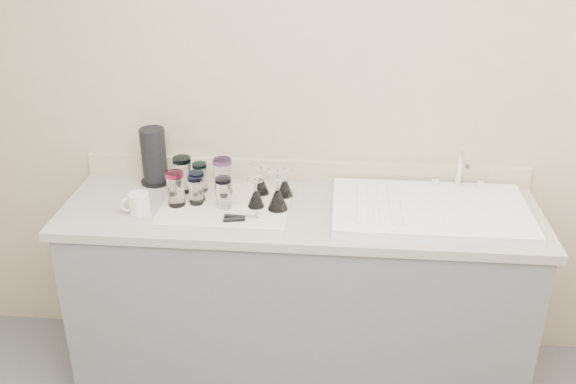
# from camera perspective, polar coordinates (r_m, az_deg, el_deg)

# --- Properties ---
(room_envelope) EXTENTS (3.54, 3.50, 2.52)m
(room_envelope) POSITION_cam_1_polar(r_m,az_deg,el_deg) (1.40, -2.05, -0.09)
(room_envelope) COLOR #59595F
(room_envelope) RESTS_ON ground
(counter_unit) EXTENTS (2.06, 0.62, 0.90)m
(counter_unit) POSITION_cam_1_polar(r_m,az_deg,el_deg) (2.99, 1.03, -9.11)
(counter_unit) COLOR slate
(counter_unit) RESTS_ON ground
(sink_unit) EXTENTS (0.82, 0.50, 0.22)m
(sink_unit) POSITION_cam_1_polar(r_m,az_deg,el_deg) (2.78, 12.55, -1.49)
(sink_unit) COLOR white
(sink_unit) RESTS_ON counter_unit
(dish_towel) EXTENTS (0.55, 0.42, 0.01)m
(dish_towel) POSITION_cam_1_polar(r_m,az_deg,el_deg) (2.80, -5.53, -1.13)
(dish_towel) COLOR silver
(dish_towel) RESTS_ON counter_unit
(tumbler_teal) EXTENTS (0.08, 0.08, 0.16)m
(tumbler_teal) POSITION_cam_1_polar(r_m,az_deg,el_deg) (2.90, -9.34, 1.57)
(tumbler_teal) COLOR white
(tumbler_teal) RESTS_ON dish_towel
(tumbler_cyan) EXTENTS (0.07, 0.07, 0.13)m
(tumbler_cyan) POSITION_cam_1_polar(r_m,az_deg,el_deg) (2.90, -7.82, 1.34)
(tumbler_cyan) COLOR white
(tumbler_cyan) RESTS_ON dish_towel
(tumbler_purple) EXTENTS (0.08, 0.08, 0.16)m
(tumbler_purple) POSITION_cam_1_polar(r_m,az_deg,el_deg) (2.86, -5.81, 1.43)
(tumbler_purple) COLOR white
(tumbler_purple) RESTS_ON dish_towel
(tumbler_magenta) EXTENTS (0.08, 0.08, 0.15)m
(tumbler_magenta) POSITION_cam_1_polar(r_m,az_deg,el_deg) (2.78, -9.96, 0.32)
(tumbler_magenta) COLOR white
(tumbler_magenta) RESTS_ON dish_towel
(tumbler_blue) EXTENTS (0.06, 0.06, 0.13)m
(tumbler_blue) POSITION_cam_1_polar(r_m,az_deg,el_deg) (2.79, -8.20, 0.20)
(tumbler_blue) COLOR white
(tumbler_blue) RESTS_ON dish_towel
(tumbler_lavender) EXTENTS (0.07, 0.07, 0.14)m
(tumbler_lavender) POSITION_cam_1_polar(r_m,az_deg,el_deg) (2.74, -5.74, -0.04)
(tumbler_lavender) COLOR white
(tumbler_lavender) RESTS_ON dish_towel
(tumbler_extra) EXTENTS (0.07, 0.07, 0.13)m
(tumbler_extra) POSITION_cam_1_polar(r_m,az_deg,el_deg) (2.81, -8.06, 0.52)
(tumbler_extra) COLOR white
(tumbler_extra) RESTS_ON dish_towel
(goblet_back_left) EXTENTS (0.07, 0.07, 0.13)m
(goblet_back_left) POSITION_cam_1_polar(r_m,az_deg,el_deg) (2.86, -2.39, 0.68)
(goblet_back_left) COLOR white
(goblet_back_left) RESTS_ON dish_towel
(goblet_back_right) EXTENTS (0.08, 0.08, 0.13)m
(goblet_back_right) POSITION_cam_1_polar(r_m,az_deg,el_deg) (2.84, -0.29, 0.53)
(goblet_back_right) COLOR white
(goblet_back_right) RESTS_ON dish_towel
(goblet_front_left) EXTENTS (0.07, 0.07, 0.13)m
(goblet_front_left) POSITION_cam_1_polar(r_m,az_deg,el_deg) (2.74, -2.88, -0.44)
(goblet_front_left) COLOR white
(goblet_front_left) RESTS_ON dish_towel
(goblet_front_right) EXTENTS (0.09, 0.09, 0.16)m
(goblet_front_right) POSITION_cam_1_polar(r_m,az_deg,el_deg) (2.72, -0.92, -0.49)
(goblet_front_right) COLOR white
(goblet_front_right) RESTS_ON dish_towel
(can_opener) EXTENTS (0.15, 0.05, 0.02)m
(can_opener) POSITION_cam_1_polar(r_m,az_deg,el_deg) (2.65, -4.14, -2.32)
(can_opener) COLOR silver
(can_opener) RESTS_ON dish_towel
(white_mug) EXTENTS (0.13, 0.11, 0.09)m
(white_mug) POSITION_cam_1_polar(r_m,az_deg,el_deg) (2.77, -13.15, -1.01)
(white_mug) COLOR silver
(white_mug) RESTS_ON counter_unit
(paper_towel_roll) EXTENTS (0.14, 0.14, 0.26)m
(paper_towel_roll) POSITION_cam_1_polar(r_m,az_deg,el_deg) (3.01, -11.83, 3.09)
(paper_towel_roll) COLOR black
(paper_towel_roll) RESTS_ON counter_unit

